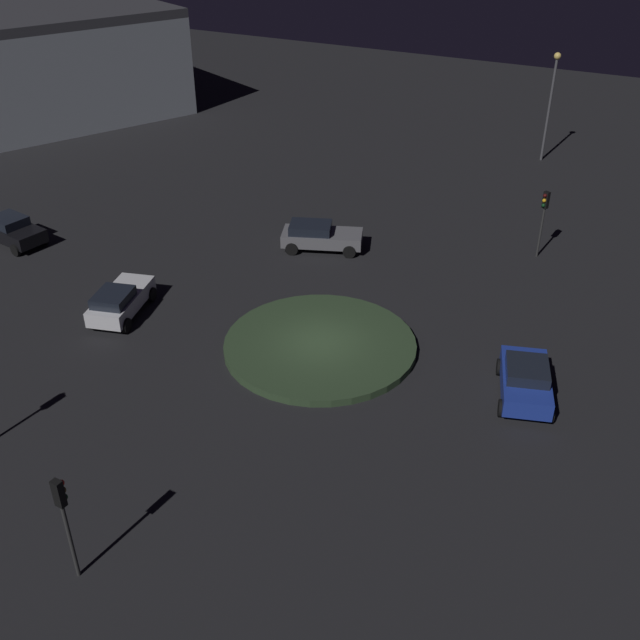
{
  "coord_description": "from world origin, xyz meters",
  "views": [
    {
      "loc": [
        -12.83,
        24.22,
        18.24
      ],
      "look_at": [
        0.0,
        0.0,
        1.46
      ],
      "focal_mm": 41.84,
      "sensor_mm": 36.0,
      "label": 1
    }
  ],
  "objects_px": {
    "car_grey": "(320,236)",
    "car_black": "(12,230)",
    "traffic_light_southwest": "(544,211)",
    "traffic_light_north": "(64,509)",
    "streetlamp_south": "(551,94)",
    "car_blue": "(526,380)",
    "car_white": "(120,301)"
  },
  "relations": [
    {
      "from": "car_grey",
      "to": "traffic_light_southwest",
      "type": "distance_m",
      "value": 12.01
    },
    {
      "from": "traffic_light_southwest",
      "to": "traffic_light_north",
      "type": "relative_size",
      "value": 0.98
    },
    {
      "from": "car_white",
      "to": "streetlamp_south",
      "type": "height_order",
      "value": "streetlamp_south"
    },
    {
      "from": "traffic_light_southwest",
      "to": "traffic_light_north",
      "type": "distance_m",
      "value": 28.58
    },
    {
      "from": "car_grey",
      "to": "traffic_light_southwest",
      "type": "relative_size",
      "value": 1.27
    },
    {
      "from": "traffic_light_southwest",
      "to": "streetlamp_south",
      "type": "relative_size",
      "value": 0.5
    },
    {
      "from": "car_white",
      "to": "streetlamp_south",
      "type": "distance_m",
      "value": 33.66
    },
    {
      "from": "car_white",
      "to": "streetlamp_south",
      "type": "bearing_deg",
      "value": -37.5
    },
    {
      "from": "car_grey",
      "to": "traffic_light_north",
      "type": "xyz_separation_m",
      "value": [
        -4.05,
        23.06,
        1.92
      ]
    },
    {
      "from": "car_black",
      "to": "car_grey",
      "type": "distance_m",
      "value": 17.21
    },
    {
      "from": "car_blue",
      "to": "traffic_light_southwest",
      "type": "distance_m",
      "value": 13.18
    },
    {
      "from": "traffic_light_north",
      "to": "traffic_light_southwest",
      "type": "bearing_deg",
      "value": -11.24
    },
    {
      "from": "car_white",
      "to": "car_black",
      "type": "bearing_deg",
      "value": 56.69
    },
    {
      "from": "traffic_light_north",
      "to": "car_white",
      "type": "bearing_deg",
      "value": 38.59
    },
    {
      "from": "car_grey",
      "to": "traffic_light_north",
      "type": "relative_size",
      "value": 1.25
    },
    {
      "from": "car_grey",
      "to": "traffic_light_southwest",
      "type": "xyz_separation_m",
      "value": [
        -10.9,
        -4.69,
        1.88
      ]
    },
    {
      "from": "car_grey",
      "to": "car_black",
      "type": "bearing_deg",
      "value": -175.98
    },
    {
      "from": "car_blue",
      "to": "traffic_light_north",
      "type": "relative_size",
      "value": 1.13
    },
    {
      "from": "car_blue",
      "to": "traffic_light_north",
      "type": "height_order",
      "value": "traffic_light_north"
    },
    {
      "from": "car_white",
      "to": "traffic_light_southwest",
      "type": "relative_size",
      "value": 1.18
    },
    {
      "from": "traffic_light_north",
      "to": "car_black",
      "type": "bearing_deg",
      "value": 54.0
    },
    {
      "from": "car_white",
      "to": "car_grey",
      "type": "relative_size",
      "value": 0.93
    },
    {
      "from": "car_black",
      "to": "traffic_light_north",
      "type": "relative_size",
      "value": 1.09
    },
    {
      "from": "car_black",
      "to": "traffic_light_north",
      "type": "height_order",
      "value": "traffic_light_north"
    },
    {
      "from": "car_white",
      "to": "traffic_light_north",
      "type": "xyz_separation_m",
      "value": [
        -8.95,
        12.34,
        1.91
      ]
    },
    {
      "from": "car_blue",
      "to": "streetlamp_south",
      "type": "relative_size",
      "value": 0.57
    },
    {
      "from": "car_black",
      "to": "car_blue",
      "type": "bearing_deg",
      "value": 7.14
    },
    {
      "from": "car_black",
      "to": "car_white",
      "type": "bearing_deg",
      "value": -8.81
    },
    {
      "from": "car_grey",
      "to": "traffic_light_southwest",
      "type": "height_order",
      "value": "traffic_light_southwest"
    },
    {
      "from": "traffic_light_southwest",
      "to": "streetlamp_south",
      "type": "height_order",
      "value": "streetlamp_south"
    },
    {
      "from": "car_blue",
      "to": "traffic_light_north",
      "type": "xyz_separation_m",
      "value": [
        9.49,
        14.98,
        1.9
      ]
    },
    {
      "from": "car_blue",
      "to": "traffic_light_southwest",
      "type": "relative_size",
      "value": 1.15
    }
  ]
}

